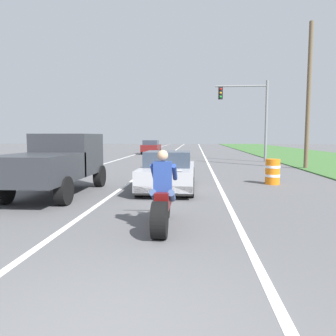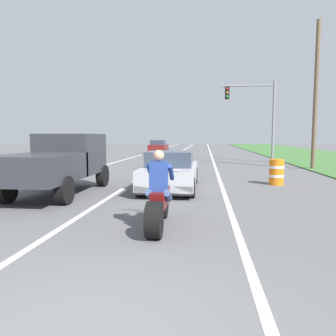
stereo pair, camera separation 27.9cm
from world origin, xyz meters
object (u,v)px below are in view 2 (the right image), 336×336
object	(u,v)px
motorcycle_with_rider	(159,201)
distant_car_far_ahead	(159,147)
construction_barrel_nearest	(276,172)
sports_car_silver	(170,172)
pickup_truck_left_lane_dark_grey	(60,160)
traffic_light_mast_near	(258,108)

from	to	relation	value
motorcycle_with_rider	distant_car_far_ahead	xyz separation A→B (m)	(-4.12, 28.54, 0.18)
motorcycle_with_rider	construction_barrel_nearest	bearing A→B (deg)	60.52
sports_car_silver	pickup_truck_left_lane_dark_grey	distance (m)	3.78
motorcycle_with_rider	sports_car_silver	world-z (taller)	motorcycle_with_rider
sports_car_silver	pickup_truck_left_lane_dark_grey	xyz separation A→B (m)	(-3.52, -1.31, 0.48)
motorcycle_with_rider	pickup_truck_left_lane_dark_grey	distance (m)	5.34
traffic_light_mast_near	construction_barrel_nearest	xyz separation A→B (m)	(-1.03, -11.58, -3.44)
traffic_light_mast_near	construction_barrel_nearest	distance (m)	12.12
pickup_truck_left_lane_dark_grey	construction_barrel_nearest	size ratio (longest dim) A/B	4.80
pickup_truck_left_lane_dark_grey	traffic_light_mast_near	bearing A→B (deg)	59.35
motorcycle_with_rider	sports_car_silver	bearing A→B (deg)	93.38
construction_barrel_nearest	motorcycle_with_rider	bearing A→B (deg)	-119.48
sports_car_silver	traffic_light_mast_near	world-z (taller)	traffic_light_mast_near
traffic_light_mast_near	construction_barrel_nearest	bearing A→B (deg)	-95.09
sports_car_silver	distant_car_far_ahead	distance (m)	23.83
motorcycle_with_rider	traffic_light_mast_near	world-z (taller)	traffic_light_mast_near
motorcycle_with_rider	distant_car_far_ahead	size ratio (longest dim) A/B	0.55
construction_barrel_nearest	distant_car_far_ahead	bearing A→B (deg)	109.65
motorcycle_with_rider	construction_barrel_nearest	size ratio (longest dim) A/B	2.21
pickup_truck_left_lane_dark_grey	traffic_light_mast_near	world-z (taller)	traffic_light_mast_near
pickup_truck_left_lane_dark_grey	distant_car_far_ahead	bearing A→B (deg)	90.72
motorcycle_with_rider	distant_car_far_ahead	world-z (taller)	motorcycle_with_rider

